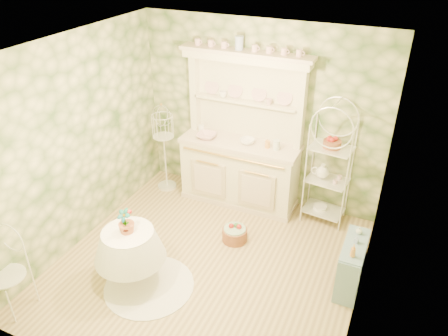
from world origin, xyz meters
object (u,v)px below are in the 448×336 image
at_px(floor_basket, 235,233).
at_px(round_table, 130,253).
at_px(side_shelf, 352,265).
at_px(bakers_rack, 329,166).
at_px(birdcage_stand, 165,150).
at_px(kitchen_dresser, 240,133).
at_px(cafe_chair, 6,273).

bearing_deg(floor_basket, round_table, -125.15).
relative_size(side_shelf, round_table, 0.91).
bearing_deg(round_table, side_shelf, 21.95).
xyz_separation_m(bakers_rack, side_shelf, (0.59, -1.20, -0.56)).
bearing_deg(birdcage_stand, side_shelf, -18.32).
bearing_deg(kitchen_dresser, side_shelf, -31.27).
bearing_deg(birdcage_stand, cafe_chair, -95.12).
bearing_deg(cafe_chair, side_shelf, 28.47).
distance_m(bakers_rack, birdcage_stand, 2.52).
bearing_deg(bakers_rack, round_table, -122.86).
distance_m(side_shelf, round_table, 2.59).
distance_m(cafe_chair, floor_basket, 2.78).
bearing_deg(cafe_chair, round_table, 42.55).
bearing_deg(round_table, cafe_chair, -136.83).
bearing_deg(floor_basket, bakers_rack, 45.22).
bearing_deg(side_shelf, bakers_rack, 111.91).
height_order(round_table, floor_basket, round_table).
bearing_deg(birdcage_stand, kitchen_dresser, 5.38).
relative_size(round_table, cafe_chair, 0.80).
bearing_deg(bakers_rack, birdcage_stand, -169.09).
xyz_separation_m(bakers_rack, cafe_chair, (-2.77, -3.07, -0.38)).
xyz_separation_m(kitchen_dresser, birdcage_stand, (-1.22, -0.12, -0.48)).
distance_m(bakers_rack, round_table, 2.86).
height_order(kitchen_dresser, birdcage_stand, kitchen_dresser).
distance_m(side_shelf, floor_basket, 1.59).
xyz_separation_m(side_shelf, birdcage_stand, (-3.10, 1.03, 0.36)).
distance_m(cafe_chair, birdcage_stand, 2.91).
xyz_separation_m(birdcage_stand, floor_basket, (1.54, -0.81, -0.55)).
relative_size(cafe_chair, birdcage_stand, 0.74).
height_order(side_shelf, round_table, round_table).
height_order(kitchen_dresser, floor_basket, kitchen_dresser).
bearing_deg(cafe_chair, birdcage_stand, 84.27).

